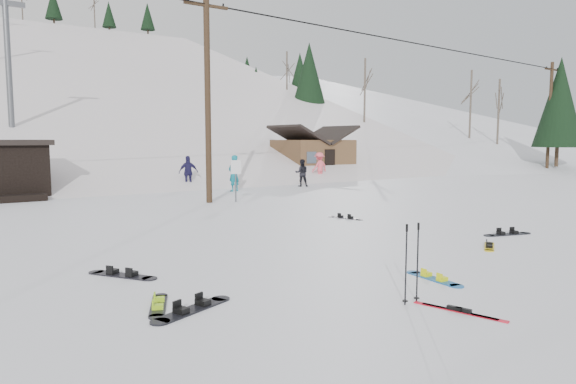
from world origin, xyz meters
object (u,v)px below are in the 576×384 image
utility_pole (208,95)px  cabin (313,156)px  hero_skis (459,311)px  hero_snowboard (434,278)px

utility_pole → cabin: bearing=37.6°
cabin → hero_skis: cabin is taller
hero_snowboard → utility_pole: bearing=-3.1°
cabin → hero_skis: 29.86m
cabin → hero_snowboard: 27.94m
utility_pole → hero_skis: utility_pole is taller
cabin → hero_snowboard: bearing=-121.4°
hero_snowboard → hero_skis: 1.94m
utility_pole → hero_snowboard: 14.66m
cabin → hero_snowboard: cabin is taller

